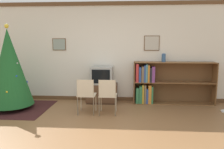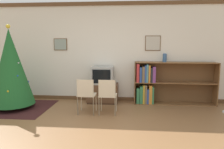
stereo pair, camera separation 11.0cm
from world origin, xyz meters
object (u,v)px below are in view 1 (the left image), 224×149
object	(u,v)px
bookshelf	(158,83)
vase	(164,58)
television	(102,75)
tv_console	(102,93)
folding_chair_left	(86,94)
christmas_tree	(9,68)
folding_chair_right	(108,94)

from	to	relation	value
bookshelf	vase	bearing A→B (deg)	15.73
television	vase	xyz separation A→B (m)	(1.63, 0.09, 0.48)
tv_console	folding_chair_left	world-z (taller)	folding_chair_left
tv_console	television	xyz separation A→B (m)	(0.00, -0.00, 0.49)
christmas_tree	vase	bearing A→B (deg)	11.70
folding_chair_left	folding_chair_right	xyz separation A→B (m)	(0.49, 0.00, 0.00)
vase	christmas_tree	bearing A→B (deg)	-168.30
television	folding_chair_right	xyz separation A→B (m)	(0.24, -0.98, -0.28)
folding_chair_right	vase	xyz separation A→B (m)	(1.39, 1.07, 0.76)
christmas_tree	vase	xyz separation A→B (m)	(3.79, 0.79, 0.20)
folding_chair_right	bookshelf	size ratio (longest dim) A/B	0.39
television	bookshelf	distance (m)	1.52
folding_chair_left	television	bearing A→B (deg)	76.03
folding_chair_right	bookshelf	xyz separation A→B (m)	(1.26, 1.03, 0.07)
christmas_tree	folding_chair_left	xyz separation A→B (m)	(1.92, -0.28, -0.55)
television	tv_console	bearing A→B (deg)	90.00
tv_console	television	size ratio (longest dim) A/B	1.43
christmas_tree	tv_console	distance (m)	2.40
tv_console	television	distance (m)	0.49
tv_console	bookshelf	distance (m)	1.53
folding_chair_right	folding_chair_left	bearing A→B (deg)	180.00
folding_chair_left	folding_chair_right	world-z (taller)	same
folding_chair_right	vase	size ratio (longest dim) A/B	3.73
bookshelf	vase	xyz separation A→B (m)	(0.13, 0.04, 0.68)
vase	bookshelf	bearing A→B (deg)	-164.27
folding_chair_right	vase	bearing A→B (deg)	37.57
christmas_tree	folding_chair_left	distance (m)	2.02
bookshelf	vase	distance (m)	0.70
bookshelf	tv_console	bearing A→B (deg)	-177.95
christmas_tree	folding_chair_right	xyz separation A→B (m)	(2.40, -0.28, -0.55)
folding_chair_left	vase	world-z (taller)	vase
vase	television	bearing A→B (deg)	-176.77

